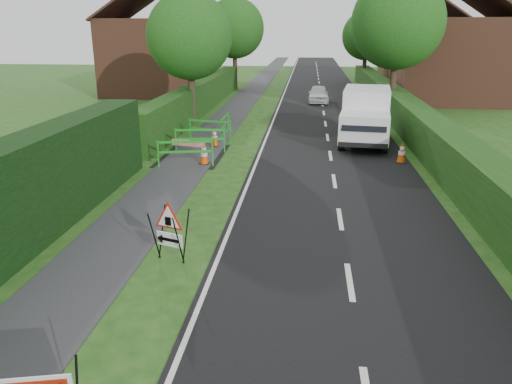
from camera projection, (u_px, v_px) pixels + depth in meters
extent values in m
plane|color=#1B4814|center=(220.00, 301.00, 9.42)|extent=(120.00, 120.00, 0.00)
cube|color=black|center=(320.00, 88.00, 42.22)|extent=(6.00, 90.00, 0.02)
cube|color=#2D2D30|center=(255.00, 87.00, 42.76)|extent=(2.00, 90.00, 0.02)
cube|color=#14380F|center=(201.00, 111.00, 30.69)|extent=(1.00, 24.00, 1.80)
cube|color=#14380F|center=(411.00, 135.00, 23.89)|extent=(1.20, 50.00, 1.50)
cube|color=brown|center=(157.00, 57.00, 37.87)|extent=(7.00, 7.00, 5.50)
cube|color=#331E19|center=(131.00, 3.00, 36.83)|extent=(4.00, 7.40, 2.58)
cube|color=#331E19|center=(177.00, 3.00, 36.49)|extent=(4.00, 7.40, 2.58)
cube|color=brown|center=(449.00, 61.00, 33.92)|extent=(7.00, 7.00, 5.50)
cube|color=#331E19|center=(429.00, 1.00, 32.88)|extent=(4.00, 7.40, 2.58)
cube|color=#331E19|center=(484.00, 0.00, 32.54)|extent=(4.00, 7.40, 2.58)
cube|color=brown|center=(421.00, 51.00, 47.04)|extent=(7.00, 7.00, 5.50)
cube|color=#331E19|center=(406.00, 8.00, 46.00)|extent=(4.00, 7.40, 2.58)
cube|color=#331E19|center=(445.00, 8.00, 45.66)|extent=(4.00, 7.40, 2.58)
cylinder|color=#2D2116|center=(192.00, 99.00, 26.46)|extent=(0.36, 0.36, 2.62)
sphere|color=#173E10|center=(190.00, 36.00, 25.46)|extent=(4.40, 4.40, 4.40)
cylinder|color=#2D2116|center=(392.00, 89.00, 29.10)|extent=(0.36, 0.36, 2.97)
sphere|color=#173E10|center=(398.00, 22.00, 27.94)|extent=(5.20, 5.20, 5.20)
cylinder|color=#2D2116|center=(235.00, 72.00, 41.54)|extent=(0.36, 0.36, 2.80)
sphere|color=#173E10|center=(235.00, 28.00, 40.46)|extent=(4.80, 4.80, 4.80)
cylinder|color=#2D2116|center=(364.00, 71.00, 44.29)|extent=(0.36, 0.36, 2.45)
sphere|color=#173E10|center=(366.00, 35.00, 43.34)|extent=(4.20, 4.20, 4.20)
cylinder|color=black|center=(154.00, 236.00, 10.85)|extent=(0.15, 0.35, 1.17)
cylinder|color=black|center=(162.00, 231.00, 11.11)|extent=(0.15, 0.35, 1.17)
cylinder|color=black|center=(178.00, 241.00, 10.60)|extent=(0.15, 0.35, 1.17)
cylinder|color=black|center=(186.00, 236.00, 10.85)|extent=(0.15, 0.35, 1.17)
cube|color=white|center=(170.00, 240.00, 10.86)|extent=(0.62, 0.24, 0.32)
cube|color=black|center=(169.00, 240.00, 10.84)|extent=(0.44, 0.16, 0.07)
cone|color=black|center=(160.00, 238.00, 10.95)|extent=(0.20, 0.23, 0.19)
cube|color=black|center=(168.00, 221.00, 10.70)|extent=(0.14, 0.06, 0.19)
cube|color=silver|center=(366.00, 109.00, 22.65)|extent=(2.36, 3.42, 1.91)
cube|color=silver|center=(364.00, 127.00, 20.53)|extent=(2.22, 2.29, 1.17)
cube|color=black|center=(364.00, 125.00, 19.52)|extent=(1.76, 0.44, 0.54)
cube|color=#E8B50C|center=(342.00, 129.00, 22.25)|extent=(0.63, 4.87, 0.24)
cube|color=#E8B50C|center=(388.00, 131.00, 21.82)|extent=(0.63, 4.87, 0.24)
cube|color=black|center=(363.00, 145.00, 19.78)|extent=(1.94, 0.36, 0.20)
cylinder|color=black|center=(342.00, 141.00, 20.86)|extent=(0.33, 0.82, 0.79)
cylinder|color=black|center=(385.00, 143.00, 20.48)|extent=(0.33, 0.82, 0.79)
cylinder|color=black|center=(346.00, 127.00, 23.82)|extent=(0.33, 0.82, 0.79)
cylinder|color=black|center=(384.00, 128.00, 23.44)|extent=(0.33, 0.82, 0.79)
cube|color=black|center=(401.00, 162.00, 19.06)|extent=(0.38, 0.38, 0.04)
cone|color=#EA4A07|center=(402.00, 152.00, 18.94)|extent=(0.32, 0.32, 0.75)
cylinder|color=white|center=(402.00, 153.00, 18.95)|extent=(0.25, 0.25, 0.14)
cylinder|color=white|center=(402.00, 148.00, 18.89)|extent=(0.17, 0.17, 0.10)
cube|color=black|center=(381.00, 144.00, 22.02)|extent=(0.38, 0.38, 0.04)
cone|color=#EA4A07|center=(382.00, 135.00, 21.89)|extent=(0.32, 0.32, 0.75)
cylinder|color=white|center=(382.00, 136.00, 21.91)|extent=(0.25, 0.25, 0.14)
cylinder|color=white|center=(382.00, 132.00, 21.85)|extent=(0.17, 0.17, 0.10)
cube|color=black|center=(373.00, 137.00, 23.42)|extent=(0.38, 0.38, 0.04)
cone|color=#EA4A07|center=(374.00, 129.00, 23.29)|extent=(0.32, 0.32, 0.75)
cylinder|color=white|center=(374.00, 129.00, 23.30)|extent=(0.25, 0.25, 0.14)
cylinder|color=white|center=(374.00, 126.00, 23.25)|extent=(0.17, 0.17, 0.10)
cube|color=black|center=(204.00, 163.00, 18.87)|extent=(0.38, 0.38, 0.04)
cone|color=#EA4A07|center=(204.00, 153.00, 18.74)|extent=(0.32, 0.32, 0.75)
cylinder|color=white|center=(204.00, 154.00, 18.75)|extent=(0.25, 0.25, 0.14)
cylinder|color=white|center=(204.00, 149.00, 18.70)|extent=(0.17, 0.17, 0.10)
cube|color=black|center=(215.00, 146.00, 21.69)|extent=(0.38, 0.38, 0.04)
cone|color=#EA4A07|center=(214.00, 137.00, 21.57)|extent=(0.32, 0.32, 0.75)
cylinder|color=white|center=(214.00, 138.00, 21.58)|extent=(0.25, 0.25, 0.14)
cylinder|color=white|center=(214.00, 133.00, 21.52)|extent=(0.17, 0.17, 0.10)
cube|color=#1A901E|center=(158.00, 154.00, 18.35)|extent=(0.06, 0.06, 1.00)
cube|color=#1A901E|center=(213.00, 152.00, 18.55)|extent=(0.06, 0.06, 1.00)
cube|color=#1A901E|center=(185.00, 142.00, 18.32)|extent=(1.97, 0.46, 0.08)
cube|color=#1A901E|center=(185.00, 152.00, 18.43)|extent=(1.97, 0.46, 0.08)
cube|color=#1A901E|center=(159.00, 166.00, 18.50)|extent=(0.13, 0.35, 0.04)
cube|color=#1A901E|center=(213.00, 165.00, 18.70)|extent=(0.13, 0.35, 0.04)
cube|color=#1A901E|center=(176.00, 140.00, 20.52)|extent=(0.06, 0.06, 1.00)
cube|color=#1A901E|center=(224.00, 140.00, 20.58)|extent=(0.06, 0.06, 1.00)
cube|color=#1A901E|center=(200.00, 130.00, 20.42)|extent=(1.99, 0.32, 0.08)
cube|color=#1A901E|center=(200.00, 139.00, 20.53)|extent=(1.99, 0.32, 0.08)
cube|color=#1A901E|center=(176.00, 152.00, 20.67)|extent=(0.11, 0.35, 0.04)
cube|color=#1A901E|center=(225.00, 151.00, 20.73)|extent=(0.11, 0.35, 0.04)
cube|color=#1A901E|center=(190.00, 129.00, 22.77)|extent=(0.06, 0.06, 1.00)
cube|color=#1A901E|center=(230.00, 132.00, 22.12)|extent=(0.06, 0.06, 1.00)
cube|color=#1A901E|center=(210.00, 121.00, 22.31)|extent=(1.95, 0.53, 0.08)
cube|color=#1A901E|center=(210.00, 129.00, 22.43)|extent=(1.95, 0.53, 0.08)
cube|color=#1A901E|center=(190.00, 139.00, 22.92)|extent=(0.14, 0.35, 0.04)
cube|color=#1A901E|center=(231.00, 143.00, 22.27)|extent=(0.14, 0.35, 0.04)
cube|color=#1A901E|center=(222.00, 130.00, 22.63)|extent=(0.05, 0.05, 1.00)
cube|color=#1A901E|center=(229.00, 122.00, 24.51)|extent=(0.05, 0.05, 1.00)
cube|color=#1A901E|center=(225.00, 117.00, 23.44)|extent=(0.06, 2.00, 0.08)
cube|color=#1A901E|center=(225.00, 125.00, 23.55)|extent=(0.06, 2.00, 0.08)
cube|color=#1A901E|center=(222.00, 140.00, 22.78)|extent=(0.35, 0.06, 0.04)
cube|color=#1A901E|center=(229.00, 131.00, 24.66)|extent=(0.35, 0.06, 0.04)
cube|color=red|center=(189.00, 154.00, 20.36)|extent=(1.45, 0.44, 0.25)
imported|color=white|center=(319.00, 94.00, 34.13)|extent=(1.41, 3.39, 1.15)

